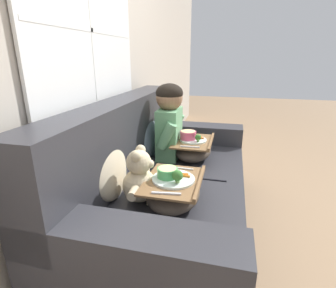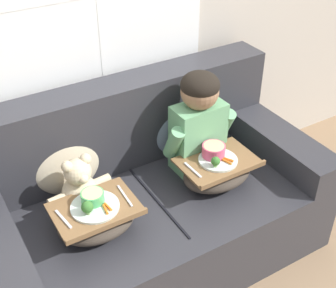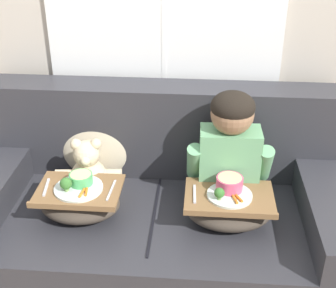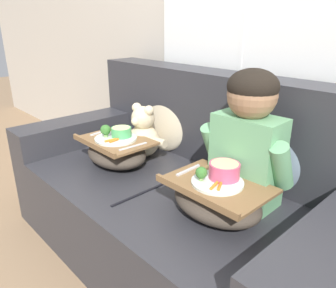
{
  "view_description": "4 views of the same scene",
  "coord_description": "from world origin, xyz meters",
  "px_view_note": "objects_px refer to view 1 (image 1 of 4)",
  "views": [
    {
      "loc": [
        -1.6,
        -0.37,
        1.23
      ],
      "look_at": [
        0.11,
        0.06,
        0.64
      ],
      "focal_mm": 28.0,
      "sensor_mm": 36.0,
      "label": 1
    },
    {
      "loc": [
        -0.9,
        -1.67,
        2.1
      ],
      "look_at": [
        0.1,
        0.01,
        0.74
      ],
      "focal_mm": 50.0,
      "sensor_mm": 36.0,
      "label": 2
    },
    {
      "loc": [
        0.21,
        -1.89,
        1.85
      ],
      "look_at": [
        0.06,
        0.05,
        0.79
      ],
      "focal_mm": 50.0,
      "sensor_mm": 36.0,
      "label": 3
    },
    {
      "loc": [
        1.08,
        -1.04,
        1.21
      ],
      "look_at": [
        -0.13,
        0.09,
        0.59
      ],
      "focal_mm": 35.0,
      "sensor_mm": 36.0,
      "label": 4
    }
  ],
  "objects_px": {
    "throw_pillow_behind_teddy": "(109,167)",
    "teddy_bear": "(140,179)",
    "lap_tray_child": "(193,148)",
    "couch": "(162,189)",
    "throw_pillow_behind_child": "(148,133)",
    "child_figure": "(169,118)",
    "lap_tray_teddy": "(173,191)"
  },
  "relations": [
    {
      "from": "throw_pillow_behind_child",
      "to": "teddy_bear",
      "type": "bearing_deg",
      "value": -165.23
    },
    {
      "from": "throw_pillow_behind_teddy",
      "to": "lap_tray_child",
      "type": "xyz_separation_m",
      "value": [
        0.71,
        -0.38,
        -0.1
      ]
    },
    {
      "from": "couch",
      "to": "lap_tray_child",
      "type": "bearing_deg",
      "value": -24.05
    },
    {
      "from": "throw_pillow_behind_teddy",
      "to": "child_figure",
      "type": "height_order",
      "value": "child_figure"
    },
    {
      "from": "couch",
      "to": "lap_tray_child",
      "type": "relative_size",
      "value": 4.5
    },
    {
      "from": "child_figure",
      "to": "lap_tray_child",
      "type": "relative_size",
      "value": 1.43
    },
    {
      "from": "throw_pillow_behind_teddy",
      "to": "teddy_bear",
      "type": "xyz_separation_m",
      "value": [
        0.0,
        -0.19,
        -0.05
      ]
    },
    {
      "from": "throw_pillow_behind_child",
      "to": "lap_tray_child",
      "type": "height_order",
      "value": "throw_pillow_behind_child"
    },
    {
      "from": "throw_pillow_behind_teddy",
      "to": "teddy_bear",
      "type": "distance_m",
      "value": 0.2
    },
    {
      "from": "lap_tray_child",
      "to": "lap_tray_teddy",
      "type": "xyz_separation_m",
      "value": [
        -0.71,
        -0.0,
        -0.0
      ]
    },
    {
      "from": "couch",
      "to": "throw_pillow_behind_child",
      "type": "relative_size",
      "value": 4.53
    },
    {
      "from": "teddy_bear",
      "to": "lap_tray_teddy",
      "type": "relative_size",
      "value": 0.86
    },
    {
      "from": "child_figure",
      "to": "lap_tray_teddy",
      "type": "bearing_deg",
      "value": -164.8
    },
    {
      "from": "couch",
      "to": "throw_pillow_behind_child",
      "type": "bearing_deg",
      "value": 31.48
    },
    {
      "from": "throw_pillow_behind_child",
      "to": "child_figure",
      "type": "height_order",
      "value": "child_figure"
    },
    {
      "from": "teddy_bear",
      "to": "couch",
      "type": "bearing_deg",
      "value": -4.88
    },
    {
      "from": "throw_pillow_behind_teddy",
      "to": "child_figure",
      "type": "xyz_separation_m",
      "value": [
        0.71,
        -0.18,
        0.14
      ]
    },
    {
      "from": "couch",
      "to": "child_figure",
      "type": "distance_m",
      "value": 0.56
    },
    {
      "from": "couch",
      "to": "throw_pillow_behind_teddy",
      "type": "xyz_separation_m",
      "value": [
        -0.36,
        0.22,
        0.3
      ]
    },
    {
      "from": "throw_pillow_behind_teddy",
      "to": "lap_tray_teddy",
      "type": "relative_size",
      "value": 1.0
    },
    {
      "from": "child_figure",
      "to": "lap_tray_child",
      "type": "bearing_deg",
      "value": -90.14
    },
    {
      "from": "child_figure",
      "to": "lap_tray_teddy",
      "type": "distance_m",
      "value": 0.78
    },
    {
      "from": "lap_tray_child",
      "to": "couch",
      "type": "bearing_deg",
      "value": 155.95
    },
    {
      "from": "lap_tray_child",
      "to": "lap_tray_teddy",
      "type": "height_order",
      "value": "lap_tray_teddy"
    },
    {
      "from": "throw_pillow_behind_teddy",
      "to": "throw_pillow_behind_child",
      "type": "bearing_deg",
      "value": 0.0
    },
    {
      "from": "throw_pillow_behind_child",
      "to": "child_figure",
      "type": "distance_m",
      "value": 0.23
    },
    {
      "from": "lap_tray_child",
      "to": "lap_tray_teddy",
      "type": "distance_m",
      "value": 0.71
    },
    {
      "from": "throw_pillow_behind_teddy",
      "to": "lap_tray_child",
      "type": "distance_m",
      "value": 0.81
    },
    {
      "from": "throw_pillow_behind_teddy",
      "to": "lap_tray_teddy",
      "type": "bearing_deg",
      "value": -90.04
    },
    {
      "from": "throw_pillow_behind_child",
      "to": "couch",
      "type": "bearing_deg",
      "value": -148.52
    },
    {
      "from": "child_figure",
      "to": "teddy_bear",
      "type": "bearing_deg",
      "value": -179.73
    },
    {
      "from": "throw_pillow_behind_teddy",
      "to": "child_figure",
      "type": "bearing_deg",
      "value": -14.51
    }
  ]
}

